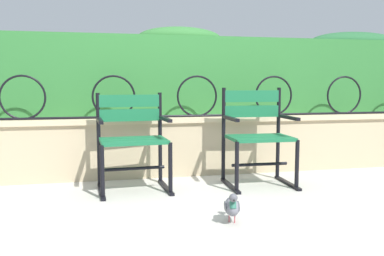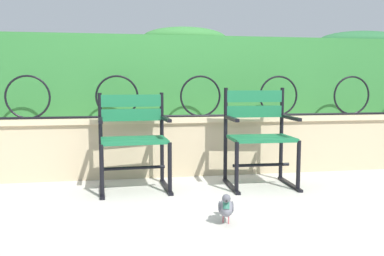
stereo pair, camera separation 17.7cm
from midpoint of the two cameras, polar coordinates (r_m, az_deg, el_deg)
The scene contains 7 objects.
ground_plane at distance 3.63m, azimuth 1.56°, elevation -8.76°, with size 60.00×60.00×0.00m, color #BCB7AD.
stone_wall at distance 4.32m, azimuth -0.47°, elevation -2.29°, with size 7.78×0.41×0.59m.
iron_arch_fence at distance 4.18m, azimuth -2.86°, elevation 3.97°, with size 7.23×0.02×0.42m.
hedge_row at distance 4.75m, azimuth -0.85°, elevation 7.54°, with size 7.63×0.59×0.97m.
park_chair_left at distance 3.71m, azimuth -6.66°, elevation -1.22°, with size 0.63×0.55×0.85m.
park_chair_right at distance 3.88m, azimuth 10.39°, elevation -0.83°, with size 0.60×0.53×0.89m.
pigeon_near_chairs at distance 2.86m, azimuth 6.44°, elevation -10.61°, with size 0.14×0.29×0.22m.
Camera 2 is at (-0.61, -3.46, 0.93)m, focal length 39.19 mm.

